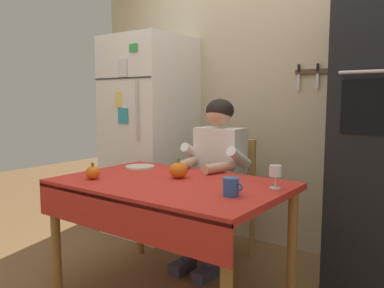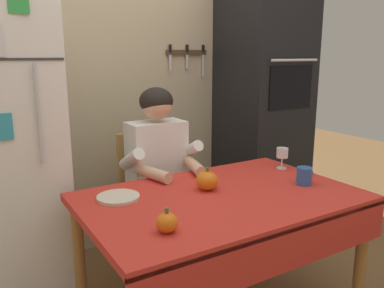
{
  "view_description": "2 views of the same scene",
  "coord_description": "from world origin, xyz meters",
  "px_view_note": "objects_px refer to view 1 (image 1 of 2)",
  "views": [
    {
      "loc": [
        1.5,
        -1.73,
        1.25
      ],
      "look_at": [
        0.03,
        0.29,
        0.96
      ],
      "focal_mm": 36.44,
      "sensor_mm": 36.0,
      "label": 1
    },
    {
      "loc": [
        -1.12,
        -1.46,
        1.45
      ],
      "look_at": [
        -0.13,
        0.18,
        1.01
      ],
      "focal_mm": 37.08,
      "sensor_mm": 36.0,
      "label": 2
    }
  ],
  "objects_px": {
    "serving_tray": "(140,167)",
    "refrigerator": "(150,136)",
    "dining_table": "(168,195)",
    "seated_person": "(215,167)",
    "wine_glass": "(275,172)",
    "pumpkin_medium": "(179,170)",
    "coffee_mug": "(231,187)",
    "chair_behind_person": "(228,192)",
    "pumpkin_large": "(93,173)"
  },
  "relations": [
    {
      "from": "coffee_mug",
      "to": "pumpkin_medium",
      "type": "distance_m",
      "value": 0.55
    },
    {
      "from": "chair_behind_person",
      "to": "coffee_mug",
      "type": "bearing_deg",
      "value": -58.55
    },
    {
      "from": "coffee_mug",
      "to": "pumpkin_large",
      "type": "relative_size",
      "value": 1.08
    },
    {
      "from": "coffee_mug",
      "to": "pumpkin_medium",
      "type": "xyz_separation_m",
      "value": [
        -0.51,
        0.21,
        0.0
      ]
    },
    {
      "from": "seated_person",
      "to": "coffee_mug",
      "type": "bearing_deg",
      "value": -52.04
    },
    {
      "from": "refrigerator",
      "to": "wine_glass",
      "type": "xyz_separation_m",
      "value": [
        1.55,
        -0.66,
        -0.07
      ]
    },
    {
      "from": "pumpkin_large",
      "to": "refrigerator",
      "type": "bearing_deg",
      "value": 114.94
    },
    {
      "from": "refrigerator",
      "to": "coffee_mug",
      "type": "distance_m",
      "value": 1.74
    },
    {
      "from": "chair_behind_person",
      "to": "pumpkin_large",
      "type": "xyz_separation_m",
      "value": [
        -0.39,
        -1.01,
        0.27
      ]
    },
    {
      "from": "chair_behind_person",
      "to": "pumpkin_large",
      "type": "height_order",
      "value": "chair_behind_person"
    },
    {
      "from": "chair_behind_person",
      "to": "dining_table",
      "type": "bearing_deg",
      "value": -86.76
    },
    {
      "from": "chair_behind_person",
      "to": "pumpkin_medium",
      "type": "distance_m",
      "value": 0.72
    },
    {
      "from": "serving_tray",
      "to": "seated_person",
      "type": "bearing_deg",
      "value": 40.25
    },
    {
      "from": "dining_table",
      "to": "seated_person",
      "type": "bearing_deg",
      "value": 94.26
    },
    {
      "from": "coffee_mug",
      "to": "serving_tray",
      "type": "relative_size",
      "value": 0.53
    },
    {
      "from": "seated_person",
      "to": "pumpkin_large",
      "type": "distance_m",
      "value": 0.91
    },
    {
      "from": "seated_person",
      "to": "wine_glass",
      "type": "distance_m",
      "value": 0.76
    },
    {
      "from": "coffee_mug",
      "to": "pumpkin_large",
      "type": "xyz_separation_m",
      "value": [
        -0.93,
        -0.14,
        -0.01
      ]
    },
    {
      "from": "seated_person",
      "to": "wine_glass",
      "type": "height_order",
      "value": "seated_person"
    },
    {
      "from": "wine_glass",
      "to": "pumpkin_medium",
      "type": "height_order",
      "value": "wine_glass"
    },
    {
      "from": "pumpkin_large",
      "to": "pumpkin_medium",
      "type": "height_order",
      "value": "pumpkin_medium"
    },
    {
      "from": "chair_behind_person",
      "to": "wine_glass",
      "type": "distance_m",
      "value": 0.92
    },
    {
      "from": "coffee_mug",
      "to": "dining_table",
      "type": "bearing_deg",
      "value": 170.57
    },
    {
      "from": "pumpkin_large",
      "to": "serving_tray",
      "type": "xyz_separation_m",
      "value": [
        -0.03,
        0.46,
        -0.03
      ]
    },
    {
      "from": "wine_glass",
      "to": "serving_tray",
      "type": "height_order",
      "value": "wine_glass"
    },
    {
      "from": "pumpkin_medium",
      "to": "serving_tray",
      "type": "xyz_separation_m",
      "value": [
        -0.45,
        0.12,
        -0.04
      ]
    },
    {
      "from": "dining_table",
      "to": "serving_tray",
      "type": "bearing_deg",
      "value": 152.6
    },
    {
      "from": "coffee_mug",
      "to": "seated_person",
      "type": "bearing_deg",
      "value": 127.96
    },
    {
      "from": "chair_behind_person",
      "to": "seated_person",
      "type": "bearing_deg",
      "value": -90.0
    },
    {
      "from": "serving_tray",
      "to": "refrigerator",
      "type": "bearing_deg",
      "value": 126.88
    },
    {
      "from": "wine_glass",
      "to": "pumpkin_medium",
      "type": "relative_size",
      "value": 1.07
    },
    {
      "from": "dining_table",
      "to": "pumpkin_medium",
      "type": "height_order",
      "value": "pumpkin_medium"
    },
    {
      "from": "refrigerator",
      "to": "pumpkin_medium",
      "type": "height_order",
      "value": "refrigerator"
    },
    {
      "from": "refrigerator",
      "to": "seated_person",
      "type": "distance_m",
      "value": 0.96
    },
    {
      "from": "pumpkin_large",
      "to": "serving_tray",
      "type": "bearing_deg",
      "value": 93.98
    },
    {
      "from": "refrigerator",
      "to": "pumpkin_medium",
      "type": "distance_m",
      "value": 1.21
    },
    {
      "from": "chair_behind_person",
      "to": "seated_person",
      "type": "xyz_separation_m",
      "value": [
        0.0,
        -0.19,
        0.23
      ]
    },
    {
      "from": "chair_behind_person",
      "to": "serving_tray",
      "type": "bearing_deg",
      "value": -127.77
    },
    {
      "from": "seated_person",
      "to": "pumpkin_medium",
      "type": "bearing_deg",
      "value": -86.75
    },
    {
      "from": "refrigerator",
      "to": "pumpkin_medium",
      "type": "relative_size",
      "value": 14.49
    },
    {
      "from": "seated_person",
      "to": "coffee_mug",
      "type": "relative_size",
      "value": 11.08
    },
    {
      "from": "refrigerator",
      "to": "pumpkin_large",
      "type": "height_order",
      "value": "refrigerator"
    },
    {
      "from": "refrigerator",
      "to": "dining_table",
      "type": "xyz_separation_m",
      "value": [
        0.95,
        -0.88,
        -0.24
      ]
    },
    {
      "from": "seated_person",
      "to": "pumpkin_large",
      "type": "xyz_separation_m",
      "value": [
        -0.39,
        -0.82,
        0.04
      ]
    },
    {
      "from": "dining_table",
      "to": "serving_tray",
      "type": "height_order",
      "value": "serving_tray"
    },
    {
      "from": "refrigerator",
      "to": "chair_behind_person",
      "type": "height_order",
      "value": "refrigerator"
    },
    {
      "from": "wine_glass",
      "to": "pumpkin_medium",
      "type": "xyz_separation_m",
      "value": [
        -0.62,
        -0.09,
        -0.04
      ]
    },
    {
      "from": "refrigerator",
      "to": "chair_behind_person",
      "type": "distance_m",
      "value": 0.99
    },
    {
      "from": "dining_table",
      "to": "seated_person",
      "type": "height_order",
      "value": "seated_person"
    },
    {
      "from": "refrigerator",
      "to": "serving_tray",
      "type": "bearing_deg",
      "value": -53.12
    }
  ]
}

